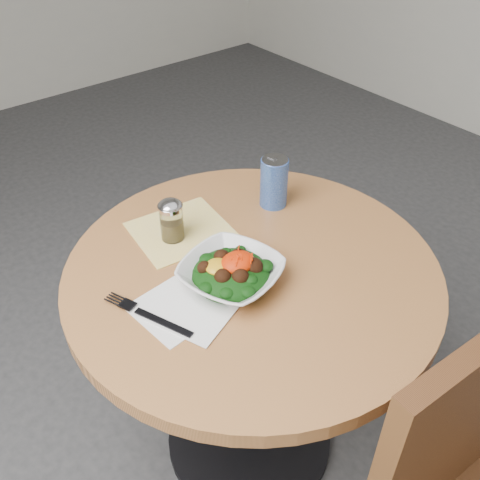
% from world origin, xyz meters
% --- Properties ---
extents(ground, '(6.00, 6.00, 0.00)m').
position_xyz_m(ground, '(0.00, 0.00, 0.00)').
color(ground, '#303033').
rests_on(ground, ground).
extents(table, '(0.90, 0.90, 0.75)m').
position_xyz_m(table, '(0.00, 0.00, 0.55)').
color(table, black).
rests_on(table, ground).
extents(cloth_napkin, '(0.26, 0.24, 0.00)m').
position_xyz_m(cloth_napkin, '(-0.06, 0.22, 0.75)').
color(cloth_napkin, '#E1AF0B').
rests_on(cloth_napkin, table).
extents(paper_napkins, '(0.23, 0.23, 0.00)m').
position_xyz_m(paper_napkins, '(-0.21, -0.02, 0.75)').
color(paper_napkins, white).
rests_on(paper_napkins, table).
extents(salad_bowl, '(0.28, 0.28, 0.08)m').
position_xyz_m(salad_bowl, '(-0.08, -0.02, 0.78)').
color(salad_bowl, silver).
rests_on(salad_bowl, table).
extents(fork, '(0.10, 0.22, 0.00)m').
position_xyz_m(fork, '(-0.28, 0.02, 0.76)').
color(fork, black).
rests_on(fork, table).
extents(spice_shaker, '(0.06, 0.06, 0.11)m').
position_xyz_m(spice_shaker, '(-0.09, 0.21, 0.81)').
color(spice_shaker, silver).
rests_on(spice_shaker, table).
extents(beverage_can, '(0.07, 0.07, 0.14)m').
position_xyz_m(beverage_can, '(0.21, 0.16, 0.82)').
color(beverage_can, '#0D3497').
rests_on(beverage_can, table).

